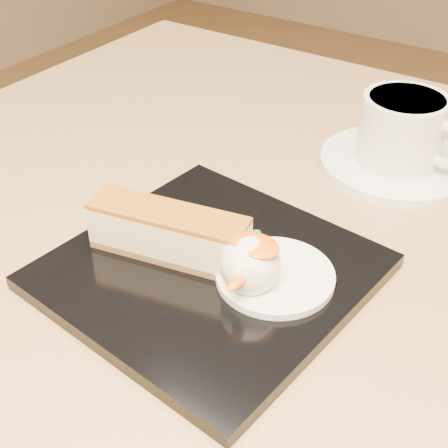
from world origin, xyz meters
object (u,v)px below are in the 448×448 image
Objects in this scene: dessert_plate at (210,272)px; cheesecake at (169,233)px; saucer at (395,163)px; ice_cream_scoop at (251,265)px; coffee_cup at (404,129)px; table at (234,342)px.

cheesecake reaches higher than dessert_plate.
saucer is (0.06, 0.24, -0.00)m from dessert_plate.
coffee_cup is (0.02, 0.25, 0.01)m from ice_cream_scoop.
table is 5.33× the size of saucer.
dessert_plate is 1.47× the size of saucer.
ice_cream_scoop is 0.25m from coffee_cup.
cheesecake is 0.26m from coffee_cup.
coffee_cup is at bearing 85.48° from ice_cream_scoop.
ice_cream_scoop is at bearing -84.55° from coffee_cup.
ice_cream_scoop is (0.07, -0.08, 0.19)m from table.
table is 3.64× the size of dessert_plate.
saucer reaches higher than table.
coffee_cup is (0.09, 0.25, 0.01)m from cheesecake.
dessert_plate is at bearing -71.27° from table.
saucer is at bearing 63.46° from table.
cheesecake is at bearing -110.52° from saucer.
table is 0.27m from coffee_cup.
saucer is (0.09, 0.25, -0.03)m from cheesecake.
cheesecake is 2.94× the size of ice_cream_scoop.
coffee_cup reaches higher than ice_cream_scoop.
saucer is 0.04m from coffee_cup.
ice_cream_scoop is at bearing -11.86° from cheesecake.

